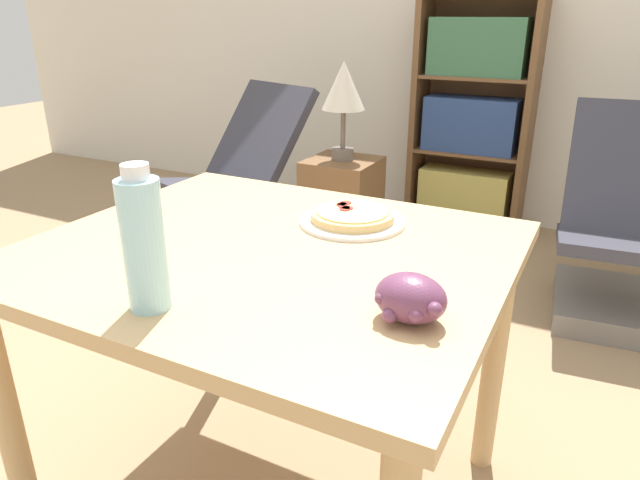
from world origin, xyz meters
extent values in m
cube|color=silver|center=(0.00, 2.62, 1.30)|extent=(8.00, 0.05, 2.60)
cube|color=tan|center=(0.07, 0.03, 0.73)|extent=(1.06, 0.91, 0.03)
cylinder|color=tan|center=(-0.40, -0.36, 0.35)|extent=(0.06, 0.06, 0.71)
cylinder|color=tan|center=(-0.40, 0.43, 0.35)|extent=(0.06, 0.06, 0.71)
cylinder|color=tan|center=(0.54, 0.43, 0.35)|extent=(0.06, 0.06, 0.71)
cylinder|color=white|center=(0.18, 0.26, 0.75)|extent=(0.27, 0.27, 0.01)
cylinder|color=#DBB26B|center=(0.18, 0.26, 0.76)|extent=(0.21, 0.21, 0.02)
cylinder|color=#EACC7A|center=(0.18, 0.26, 0.78)|extent=(0.18, 0.18, 0.00)
cylinder|color=#A83328|center=(0.14, 0.29, 0.78)|extent=(0.03, 0.03, 0.00)
cylinder|color=#A83328|center=(0.15, 0.27, 0.78)|extent=(0.03, 0.03, 0.00)
cylinder|color=#A83328|center=(0.14, 0.31, 0.78)|extent=(0.03, 0.03, 0.00)
cylinder|color=#A83328|center=(0.16, 0.27, 0.78)|extent=(0.03, 0.03, 0.00)
cylinder|color=#A83328|center=(0.14, 0.28, 0.78)|extent=(0.03, 0.03, 0.00)
cylinder|color=#A83328|center=(0.16, 0.26, 0.78)|extent=(0.03, 0.03, 0.00)
ellipsoid|color=#6B3856|center=(0.47, -0.14, 0.79)|extent=(0.13, 0.10, 0.09)
sphere|color=#6B3856|center=(0.44, -0.11, 0.80)|extent=(0.02, 0.02, 0.02)
sphere|color=#6B3856|center=(0.49, -0.18, 0.78)|extent=(0.03, 0.03, 0.03)
sphere|color=#6B3856|center=(0.52, -0.17, 0.79)|extent=(0.03, 0.03, 0.03)
sphere|color=#6B3856|center=(0.45, -0.14, 0.79)|extent=(0.03, 0.03, 0.03)
sphere|color=#6B3856|center=(0.51, -0.12, 0.76)|extent=(0.02, 0.02, 0.02)
sphere|color=#6B3856|center=(0.45, -0.18, 0.77)|extent=(0.03, 0.03, 0.03)
sphere|color=#6B3856|center=(0.51, -0.15, 0.79)|extent=(0.02, 0.02, 0.02)
sphere|color=#6B3856|center=(0.43, -0.17, 0.79)|extent=(0.02, 0.02, 0.02)
sphere|color=#6B3856|center=(0.48, -0.12, 0.80)|extent=(0.03, 0.03, 0.03)
cylinder|color=#A3DBEA|center=(0.04, -0.30, 0.86)|extent=(0.08, 0.08, 0.24)
cylinder|color=white|center=(0.04, -0.30, 1.00)|extent=(0.05, 0.05, 0.03)
cube|color=slate|center=(-1.07, 1.40, 0.05)|extent=(0.67, 0.69, 0.10)
cube|color=#383842|center=(-1.07, 1.33, 0.36)|extent=(0.69, 0.66, 0.14)
cube|color=#383842|center=(-0.99, 1.62, 0.60)|extent=(0.66, 0.57, 0.55)
cube|color=slate|center=(0.87, 1.56, 0.05)|extent=(0.56, 0.60, 0.10)
cube|color=#383842|center=(0.87, 1.49, 0.36)|extent=(0.60, 0.55, 0.14)
cube|color=#383842|center=(0.85, 1.79, 0.60)|extent=(0.59, 0.46, 0.55)
cube|color=brown|center=(-0.36, 2.46, 0.67)|extent=(0.04, 0.29, 1.35)
cube|color=brown|center=(0.29, 2.46, 0.67)|extent=(0.04, 0.29, 1.35)
cube|color=brown|center=(-0.03, 2.59, 0.67)|extent=(0.68, 0.01, 1.35)
cube|color=brown|center=(-0.03, 2.46, 0.02)|extent=(0.61, 0.27, 0.02)
cube|color=#CCBC5B|center=(-0.03, 2.43, 0.19)|extent=(0.53, 0.20, 0.31)
cube|color=brown|center=(-0.03, 2.46, 0.46)|extent=(0.61, 0.27, 0.02)
cube|color=navy|center=(-0.03, 2.43, 0.62)|extent=(0.53, 0.20, 0.31)
cube|color=brown|center=(-0.03, 2.46, 0.89)|extent=(0.61, 0.27, 0.02)
cube|color=#3D704C|center=(-0.03, 2.43, 1.06)|extent=(0.53, 0.20, 0.31)
cube|color=brown|center=(-0.46, 1.57, 0.28)|extent=(0.34, 0.34, 0.55)
cylinder|color=#665B51|center=(-0.46, 1.57, 0.58)|extent=(0.11, 0.11, 0.06)
cylinder|color=#665B51|center=(-0.46, 1.57, 0.71)|extent=(0.02, 0.02, 0.19)
cone|color=beige|center=(-0.46, 1.57, 0.91)|extent=(0.21, 0.21, 0.23)
camera|label=1|loc=(0.73, -0.97, 1.24)|focal=32.00mm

